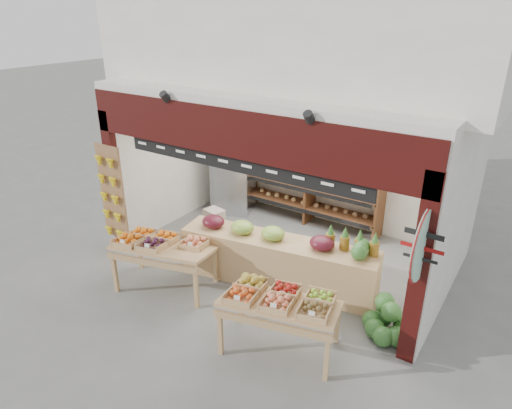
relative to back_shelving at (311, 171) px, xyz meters
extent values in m
plane|color=slate|center=(0.27, -1.95, -1.14)|extent=(60.00, 60.00, 0.00)
cube|color=white|center=(0.27, 0.34, 0.36)|extent=(5.76, 0.18, 3.00)
cube|color=white|center=(-2.52, -1.35, 0.36)|extent=(0.18, 3.38, 3.00)
cube|color=white|center=(3.06, -1.35, 0.36)|extent=(0.18, 3.38, 3.00)
cube|color=white|center=(0.27, -1.35, 1.92)|extent=(5.76, 3.38, 0.12)
cube|color=white|center=(0.27, -0.25, 3.06)|extent=(6.36, 4.60, 2.40)
cube|color=black|center=(0.27, -3.00, 1.51)|extent=(5.70, 0.14, 0.70)
cube|color=black|center=(-2.48, -3.00, 0.18)|extent=(0.22, 0.14, 2.65)
cube|color=black|center=(3.02, -3.00, 0.18)|extent=(0.22, 0.14, 2.65)
cube|color=black|center=(0.27, -2.97, 1.06)|extent=(4.20, 0.05, 0.26)
cylinder|color=white|center=(0.37, -2.90, 1.31)|extent=(0.34, 0.05, 0.34)
cube|color=brown|center=(-2.46, -3.09, 0.01)|extent=(0.60, 0.04, 1.80)
cylinder|color=#A9D5BA|center=(3.02, -3.09, 0.61)|extent=(0.04, 0.90, 0.90)
cylinder|color=maroon|center=(3.02, -3.11, 0.61)|extent=(0.01, 0.92, 0.92)
cube|color=brown|center=(-1.52, 0.00, -0.33)|extent=(0.05, 0.51, 1.63)
cube|color=brown|center=(0.00, 0.00, -0.33)|extent=(0.05, 0.51, 1.63)
cube|color=brown|center=(1.52, 0.00, -0.33)|extent=(0.05, 0.51, 1.63)
cube|color=brown|center=(0.00, 0.00, -0.79)|extent=(3.05, 0.51, 0.04)
cube|color=brown|center=(0.00, 0.00, -0.33)|extent=(3.05, 0.51, 0.04)
cube|color=brown|center=(0.00, 0.00, 0.13)|extent=(3.05, 0.51, 0.04)
cube|color=brown|center=(0.00, 0.00, 0.48)|extent=(3.05, 0.51, 0.04)
cone|color=#995E32|center=(-1.22, 0.00, 0.62)|extent=(0.32, 0.32, 0.28)
cone|color=#995E32|center=(-0.41, 0.00, 0.62)|extent=(0.32, 0.32, 0.28)
cone|color=#995E32|center=(0.41, 0.00, 0.62)|extent=(0.32, 0.32, 0.28)
cone|color=#995E32|center=(1.22, 0.00, 0.62)|extent=(0.32, 0.32, 0.28)
cube|color=silver|center=(-1.67, -0.40, -0.16)|extent=(0.98, 0.98, 1.97)
cube|color=beige|center=(-1.24, -1.75, -0.97)|extent=(0.45, 0.38, 0.34)
cube|color=beige|center=(-1.19, -1.75, -0.66)|extent=(0.41, 0.35, 0.29)
cube|color=#144D1C|center=(-0.72, -1.96, -1.00)|extent=(0.43, 0.36, 0.29)
cube|color=beige|center=(-0.64, -1.57, -1.01)|extent=(0.39, 0.33, 0.27)
cube|color=tan|center=(0.68, -2.43, -0.73)|extent=(3.33, 1.20, 0.82)
ellipsoid|color=#59141E|center=(-0.49, -2.63, -0.22)|extent=(0.40, 0.36, 0.22)
ellipsoid|color=#8CB23F|center=(0.05, -2.54, -0.22)|extent=(0.40, 0.36, 0.22)
ellipsoid|color=#8CB23F|center=(0.59, -2.44, -0.22)|extent=(0.40, 0.36, 0.22)
ellipsoid|color=#59141E|center=(1.39, -2.30, -0.22)|extent=(0.40, 0.36, 0.22)
cylinder|color=olive|center=(1.46, -2.15, -0.21)|extent=(0.15, 0.15, 0.22)
cylinder|color=olive|center=(1.68, -2.11, -0.21)|extent=(0.15, 0.15, 0.22)
cylinder|color=olive|center=(1.91, -2.07, -0.21)|extent=(0.15, 0.15, 0.22)
cylinder|color=olive|center=(2.13, -2.03, -0.21)|extent=(0.15, 0.15, 0.22)
cube|color=tan|center=(-0.79, -3.53, -0.42)|extent=(1.72, 1.25, 0.23)
cube|color=tan|center=(-1.38, -4.08, -0.83)|extent=(0.07, 0.07, 0.63)
cube|color=tan|center=(0.00, -3.69, -0.83)|extent=(0.07, 0.07, 0.63)
cube|color=tan|center=(-1.58, -3.36, -0.83)|extent=(0.07, 0.07, 0.63)
cube|color=tan|center=(-0.21, -2.97, -0.83)|extent=(0.07, 0.07, 0.63)
cube|color=tan|center=(1.52, -3.76, -0.42)|extent=(1.70, 1.21, 0.23)
cube|color=tan|center=(0.93, -4.29, -0.83)|extent=(0.07, 0.07, 0.62)
cube|color=tan|center=(2.30, -3.94, -0.83)|extent=(0.07, 0.07, 0.62)
cube|color=tan|center=(0.74, -3.57, -0.83)|extent=(0.07, 0.07, 0.62)
cube|color=tan|center=(2.11, -3.22, -0.83)|extent=(0.07, 0.07, 0.62)
sphere|color=#194D1E|center=(2.52, -2.83, -1.00)|extent=(0.28, 0.28, 0.28)
sphere|color=#194D1E|center=(2.83, -2.83, -1.00)|extent=(0.28, 0.28, 0.28)
sphere|color=#194D1E|center=(2.52, -2.53, -1.00)|extent=(0.28, 0.28, 0.28)
sphere|color=#194D1E|center=(2.83, -2.53, -1.00)|extent=(0.28, 0.28, 0.28)
sphere|color=#194D1E|center=(2.68, -2.68, -0.74)|extent=(0.28, 0.28, 0.28)
sphere|color=#194D1E|center=(2.68, -2.93, -1.00)|extent=(0.28, 0.28, 0.28)
sphere|color=#194D1E|center=(2.42, -2.68, -1.00)|extent=(0.28, 0.28, 0.28)
sphere|color=#194D1E|center=(2.52, -2.50, -0.74)|extent=(0.28, 0.28, 0.28)
sphere|color=#194D1E|center=(2.88, -2.65, -1.00)|extent=(0.28, 0.28, 0.28)
camera|label=1|loc=(3.98, -8.03, 3.18)|focal=32.00mm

